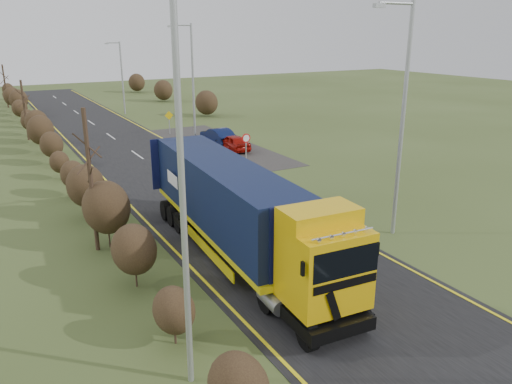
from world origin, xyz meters
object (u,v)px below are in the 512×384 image
at_px(streetlight_near, 401,112).
at_px(speed_sign, 246,144).
at_px(car_blue_sedan, 218,136).
at_px(lorry, 236,208).
at_px(car_red_hatchback, 233,143).

height_order(streetlight_near, speed_sign, streetlight_near).
bearing_deg(car_blue_sedan, streetlight_near, 85.51).
xyz_separation_m(lorry, car_blue_sedan, (8.67, 20.13, -1.54)).
relative_size(lorry, car_red_hatchback, 3.89).
bearing_deg(car_red_hatchback, lorry, 63.06).
bearing_deg(speed_sign, lorry, -119.88).
xyz_separation_m(car_red_hatchback, speed_sign, (-1.43, -4.73, 0.98)).
height_order(car_red_hatchback, speed_sign, speed_sign).
height_order(lorry, streetlight_near, streetlight_near).
distance_m(car_red_hatchback, speed_sign, 5.04).
relative_size(lorry, car_blue_sedan, 3.42).
relative_size(car_red_hatchback, car_blue_sedan, 0.88).
xyz_separation_m(car_blue_sedan, streetlight_near, (-1.24, -21.18, 4.92)).
distance_m(lorry, car_red_hatchback, 19.70).
xyz_separation_m(lorry, car_red_hatchback, (8.80, 17.56, -1.61)).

